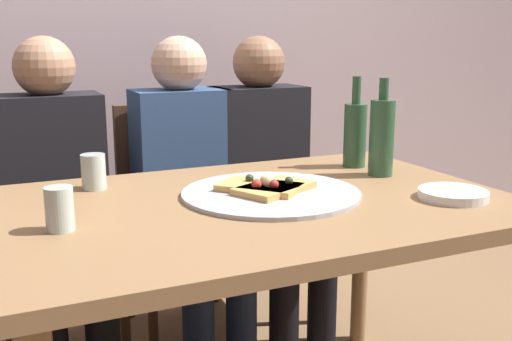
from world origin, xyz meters
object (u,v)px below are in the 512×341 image
wine_bottle (355,133)px  plate_stack (453,194)px  tumbler_near (93,172)px  guest_by_wall (268,171)px  dining_table (259,230)px  chair_middle (178,202)px  pizza_tray (271,193)px  chair_right (253,193)px  beer_bottle (382,136)px  chair_left (54,216)px  pizza_slice_extra (274,187)px  guest_in_beanie (189,179)px  guest_in_sweater (56,192)px  pizza_slice_last (260,186)px  tumbler_far (59,209)px

wine_bottle → plate_stack: 0.47m
tumbler_near → guest_by_wall: (0.74, 0.40, -0.15)m
dining_table → chair_middle: 0.87m
pizza_tray → chair_right: bearing=69.2°
beer_bottle → guest_by_wall: 0.64m
pizza_tray → wine_bottle: size_ratio=1.64×
beer_bottle → chair_left: 1.23m
pizza_slice_extra → chair_right: chair_right is taller
pizza_tray → guest_in_beanie: guest_in_beanie is taller
pizza_slice_extra → beer_bottle: (0.41, 0.09, 0.10)m
pizza_tray → dining_table: bearing=-149.5°
guest_in_beanie → dining_table: bearing=87.4°
beer_bottle → guest_in_sweater: guest_in_sweater is taller
tumbler_near → guest_in_beanie: guest_in_beanie is taller
dining_table → guest_in_sweater: (-0.45, 0.70, -0.01)m
pizza_slice_last → wine_bottle: size_ratio=0.83×
beer_bottle → guest_by_wall: bearing=100.1°
pizza_tray → beer_bottle: (0.42, 0.08, 0.12)m
pizza_slice_last → pizza_slice_extra: size_ratio=0.99×
tumbler_far → chair_left: size_ratio=0.11×
chair_middle → guest_in_sweater: (-0.48, -0.15, 0.13)m
dining_table → tumbler_near: bearing=141.6°
chair_right → guest_in_beanie: size_ratio=0.77×
dining_table → pizza_tray: 0.11m
pizza_tray → guest_in_beanie: bearing=91.3°
guest_in_beanie → guest_by_wall: same height
plate_stack → tumbler_near: bearing=149.4°
wine_bottle → chair_left: wine_bottle is taller
chair_left → guest_by_wall: (0.81, -0.15, 0.13)m
guest_by_wall → plate_stack: bearing=97.3°
chair_middle → guest_in_sweater: guest_in_sweater is taller
tumbler_near → plate_stack: 1.00m
plate_stack → guest_in_sweater: guest_in_sweater is taller
chair_left → guest_in_beanie: guest_in_beanie is taller
pizza_tray → pizza_slice_last: bearing=137.1°
tumbler_far → guest_by_wall: bearing=40.7°
chair_left → guest_by_wall: bearing=169.4°
dining_table → pizza_slice_extra: bearing=23.2°
dining_table → plate_stack: 0.53m
pizza_tray → plate_stack: bearing=-28.4°
plate_stack → chair_right: chair_right is taller
wine_bottle → tumbler_near: bearing=176.8°
pizza_slice_extra → guest_by_wall: guest_by_wall is taller
chair_middle → guest_in_beanie: size_ratio=0.77×
pizza_slice_last → guest_by_wall: size_ratio=0.21×
wine_bottle → tumbler_near: size_ratio=2.98×
pizza_slice_last → chair_middle: 0.85m
tumbler_far → guest_in_sweater: (0.07, 0.76, -0.15)m
wine_bottle → guest_by_wall: 0.51m
pizza_tray → wine_bottle: wine_bottle is taller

